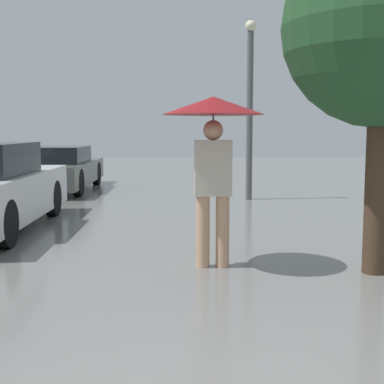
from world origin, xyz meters
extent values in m
cylinder|color=tan|center=(0.20, 4.88, 0.41)|extent=(0.15, 0.15, 0.82)
cylinder|color=tan|center=(0.43, 4.88, 0.41)|extent=(0.15, 0.15, 0.82)
cube|color=beige|center=(0.32, 4.88, 1.13)|extent=(0.41, 0.24, 0.62)
sphere|color=tan|center=(0.32, 4.88, 1.55)|extent=(0.22, 0.22, 0.22)
cylinder|color=#515456|center=(0.32, 4.88, 1.39)|extent=(0.02, 0.02, 0.65)
cone|color=maroon|center=(0.32, 4.88, 1.82)|extent=(1.13, 1.13, 0.20)
cylinder|color=black|center=(-2.35, 8.64, 0.32)|extent=(0.18, 0.65, 0.65)
cylinder|color=black|center=(-2.35, 5.93, 0.32)|extent=(0.18, 0.65, 0.65)
cube|color=#4C514C|center=(-3.15, 12.96, 0.45)|extent=(1.62, 4.59, 0.55)
cube|color=black|center=(-3.15, 12.73, 0.94)|extent=(1.37, 2.06, 0.41)
cylinder|color=black|center=(-3.88, 14.38, 0.32)|extent=(0.18, 0.65, 0.65)
cylinder|color=black|center=(-2.42, 14.38, 0.32)|extent=(0.18, 0.65, 0.65)
cylinder|color=black|center=(-3.88, 11.53, 0.32)|extent=(0.18, 0.65, 0.65)
cylinder|color=black|center=(-2.42, 11.53, 0.32)|extent=(0.18, 0.65, 0.65)
cylinder|color=#473323|center=(2.05, 4.57, 1.02)|extent=(0.25, 0.25, 2.04)
sphere|color=#234C28|center=(2.05, 4.57, 2.62)|extent=(2.10, 2.10, 2.10)
cylinder|color=#515456|center=(1.53, 10.87, 1.87)|extent=(0.14, 0.14, 3.73)
sphere|color=beige|center=(1.53, 10.87, 3.81)|extent=(0.25, 0.25, 0.25)
camera|label=1|loc=(-0.08, -1.06, 1.54)|focal=50.00mm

